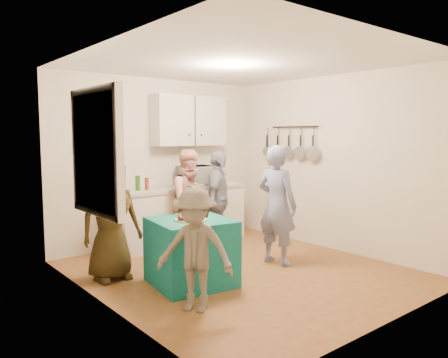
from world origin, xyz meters
TOP-DOWN VIEW (x-y plane):
  - floor at (0.00, 0.00)m, footprint 4.00×4.00m
  - ceiling at (0.00, 0.00)m, footprint 4.00×4.00m
  - back_wall at (0.00, 2.00)m, footprint 3.60×3.60m
  - left_wall at (-1.80, 0.00)m, footprint 4.00×4.00m
  - right_wall at (1.80, 0.00)m, footprint 4.00×4.00m
  - window_night at (-1.77, 0.30)m, footprint 0.04×1.00m
  - counter at (0.20, 1.70)m, footprint 2.20×0.58m
  - countertop at (0.20, 1.70)m, footprint 2.24×0.62m
  - upper_cabinet at (0.50, 1.85)m, footprint 1.30×0.30m
  - pot_rack at (1.72, 0.70)m, footprint 0.12×1.00m
  - microwave at (0.52, 1.70)m, footprint 0.57×0.39m
  - party_table at (-0.76, 0.02)m, footprint 0.97×0.97m
  - donut_cake at (-0.79, -0.03)m, footprint 0.38×0.38m
  - punch_jar at (-0.53, 0.26)m, footprint 0.22×0.22m
  - man_birthday at (0.59, -0.04)m, footprint 0.47×0.63m
  - woman_back_left at (-1.40, 0.76)m, footprint 0.73×0.48m
  - woman_back_center at (0.06, 1.19)m, footprint 0.79×0.64m
  - woman_back_right at (0.45, 1.04)m, footprint 0.90×0.84m
  - child_near_left at (-1.17, -0.63)m, footprint 0.81×0.90m

SIDE VIEW (x-z plane):
  - floor at x=0.00m, z-range 0.00..0.00m
  - party_table at x=-0.76m, z-range 0.00..0.76m
  - counter at x=0.20m, z-range 0.00..0.86m
  - child_near_left at x=-1.17m, z-range 0.00..1.21m
  - woman_back_left at x=-1.40m, z-range 0.00..1.48m
  - woman_back_right at x=0.45m, z-range 0.00..1.49m
  - woman_back_center at x=0.06m, z-range 0.00..1.51m
  - man_birthday at x=0.59m, z-range 0.00..1.59m
  - donut_cake at x=-0.79m, z-range 0.76..0.94m
  - countertop at x=0.20m, z-range 0.86..0.91m
  - punch_jar at x=-0.53m, z-range 0.76..1.10m
  - microwave at x=0.52m, z-range 0.91..1.22m
  - back_wall at x=0.00m, z-range 1.30..1.30m
  - left_wall at x=-1.80m, z-range 1.30..1.30m
  - right_wall at x=1.80m, z-range 1.30..1.30m
  - window_night at x=-1.77m, z-range 0.95..2.15m
  - pot_rack at x=1.72m, z-range 1.30..1.90m
  - upper_cabinet at x=0.50m, z-range 1.55..2.35m
  - ceiling at x=0.00m, z-range 2.60..2.60m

